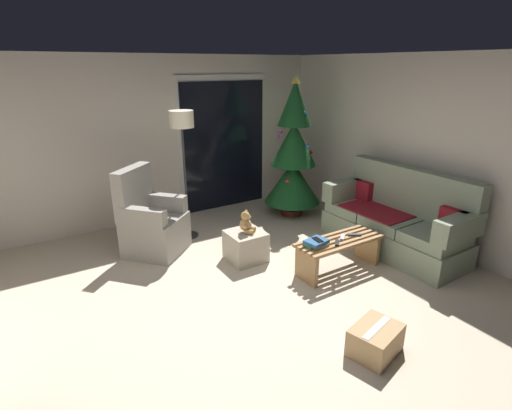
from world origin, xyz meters
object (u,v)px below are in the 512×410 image
Objects in this scene: remote_black at (337,243)px; floor_lamp at (182,132)px; remote_silver at (343,237)px; christmas_tree at (293,157)px; couch at (396,221)px; book_stack at (316,243)px; armchair at (151,223)px; cardboard_box_taped_mid_floor at (375,340)px; ottoman at (246,246)px; remote_graphite at (355,235)px; cell_phone at (318,240)px; coffee_table at (339,250)px; teddy_bear_honey at (246,223)px.

floor_lamp is (-1.01, 1.97, 1.09)m from remote_black.
christmas_tree is at bearing -58.08° from remote_silver.
couch is 1.18m from remote_black.
remote_black is at bearing -20.69° from book_stack.
christmas_tree reaches higher than armchair.
armchair is (-1.36, 1.67, -0.05)m from book_stack.
cardboard_box_taped_mid_floor is at bearing -83.02° from floor_lamp.
armchair reaches higher than ottoman.
remote_black is 0.31× the size of cardboard_box_taped_mid_floor.
cardboard_box_taped_mid_floor is at bearing -88.36° from ottoman.
armchair reaches higher than cardboard_box_taped_mid_floor.
couch is 12.53× the size of remote_graphite.
couch is at bearing -126.75° from remote_silver.
remote_silver is 1.08× the size of cell_phone.
coffee_table is at bearing -59.33° from floor_lamp.
cardboard_box_taped_mid_floor is at bearing -120.88° from coffee_table.
remote_graphite is at bearing -39.38° from teddy_bear_honey.
couch reaches higher than cardboard_box_taped_mid_floor.
remote_graphite is 0.14× the size of armchair.
cell_phone is at bearing 178.79° from coffee_table.
floor_lamp is at bearing 139.84° from couch.
teddy_bear_honey is at bearing 7.37° from remote_silver.
teddy_bear_honey is 2.09m from cardboard_box_taped_mid_floor.
ottoman is 0.31m from teddy_bear_honey.
coffee_table is at bearing -177.33° from couch.
remote_silver is (0.06, 0.01, 0.15)m from coffee_table.
couch is 1.10× the size of floor_lamp.
armchair is (-2.39, -0.12, -0.56)m from christmas_tree.
christmas_tree is (0.62, 1.81, 0.55)m from remote_silver.
coffee_table is at bearing -44.67° from armchair.
couch is at bearing -22.44° from teddy_bear_honey.
remote_silver is 1.51m from cardboard_box_taped_mid_floor.
floor_lamp is at bearing 107.10° from teddy_bear_honey.
remote_silver is 2.48m from floor_lamp.
book_stack is at bearing -50.92° from armchair.
remote_silver and remote_graphite have the same top height.
christmas_tree is at bearing 60.09° from book_stack.
coffee_table is at bearing 6.17° from cell_phone.
teddy_bear_honey reaches higher than book_stack.
coffee_table is at bearing 77.08° from remote_black.
cell_phone is 0.08× the size of floor_lamp.
couch is 1.73× the size of armchair.
remote_black is at bearing -174.11° from couch.
teddy_bear_honey reaches higher than remote_black.
floor_lamp is (-1.35, 1.91, 1.09)m from remote_graphite.
cardboard_box_taped_mid_floor is at bearing -74.23° from remote_black.
ottoman is at bearing 171.72° from remote_black.
remote_graphite reaches higher than ottoman.
couch is 4.44× the size of ottoman.
remote_graphite is at bearing -54.85° from floor_lamp.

